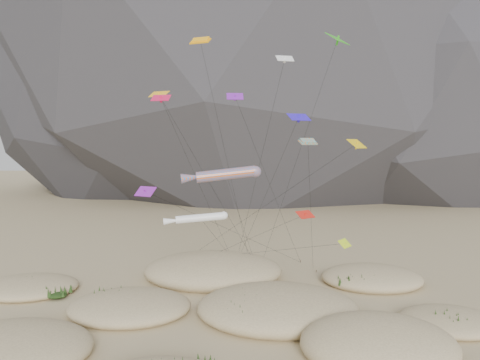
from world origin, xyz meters
The scene contains 9 objects.
ground centered at (0.00, 0.00, 0.00)m, with size 500.00×500.00×0.00m, color #CCB789.
dunes centered at (-0.78, 5.88, 0.73)m, with size 52.10×39.42×4.02m.
dune_grass centered at (-0.38, 2.89, 0.83)m, with size 43.86×26.49×1.52m.
kite_stakes centered at (2.53, 22.48, 0.15)m, with size 23.19×5.90×0.30m.
rainbow_tube_kite centered at (-1.36, 10.27, 12.98)m, with size 8.43×12.52×13.92m.
white_tube_kite centered at (-3.62, 6.28, 8.98)m, with size 6.19×20.31×9.61m.
orange_parafoil centered at (-3.89, 12.96, 26.81)m, with size 6.29×14.34×27.72m.
multi_parafoil centered at (7.37, 9.82, 16.14)m, with size 3.28×13.34×16.79m.
delta_kites centered at (2.91, 10.78, 17.68)m, with size 23.63×20.29×27.27m.
Camera 1 is at (2.07, -38.34, 16.05)m, focal length 35.00 mm.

